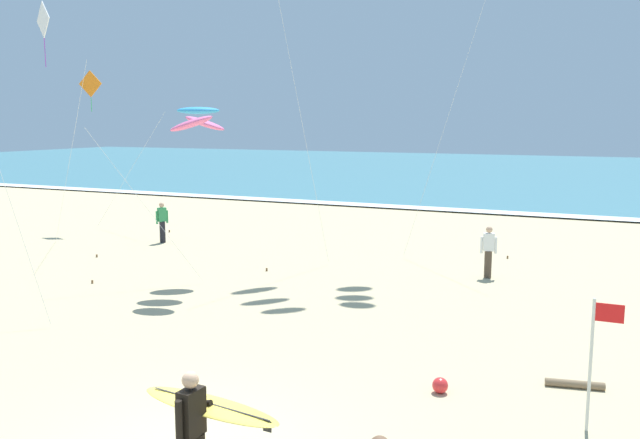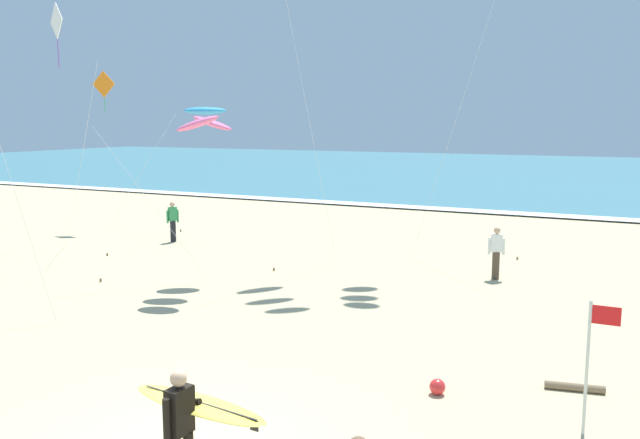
{
  "view_description": "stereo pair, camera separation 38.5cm",
  "coord_description": "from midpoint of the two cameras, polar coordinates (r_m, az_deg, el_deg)",
  "views": [
    {
      "loc": [
        5.38,
        -7.27,
        4.73
      ],
      "look_at": [
        0.02,
        4.5,
        2.79
      ],
      "focal_mm": 37.06,
      "sensor_mm": 36.0,
      "label": 1
    },
    {
      "loc": [
        5.73,
        -7.1,
        4.73
      ],
      "look_at": [
        0.02,
        4.5,
        2.79
      ],
      "focal_mm": 37.06,
      "sensor_mm": 36.0,
      "label": 2
    }
  ],
  "objects": [
    {
      "name": "ocean_water",
      "position": [
        64.4,
        19.51,
        3.85
      ],
      "size": [
        160.0,
        60.0,
        0.08
      ],
      "primitive_type": "cube",
      "color": "teal",
      "rests_on": "ground"
    },
    {
      "name": "surfer_lead",
      "position": [
        8.8,
        -11.57,
        -16.4
      ],
      "size": [
        2.11,
        0.98,
        1.71
      ],
      "color": "black",
      "rests_on": "ground"
    },
    {
      "name": "bystander_green_top",
      "position": [
        26.54,
        -13.87,
        -0.22
      ],
      "size": [
        0.32,
        0.44,
        1.59
      ],
      "color": "black",
      "rests_on": "ground"
    },
    {
      "name": "kite_diamond_ivory_distant",
      "position": [
        27.92,
        -23.08,
        15.08
      ],
      "size": [
        4.29,
        2.01,
        9.18
      ],
      "color": "white",
      "rests_on": "ground"
    },
    {
      "name": "driftwood_log",
      "position": [
        12.9,
        20.32,
        -13.19
      ],
      "size": [
        1.02,
        0.33,
        0.14
      ],
      "primitive_type": "cylinder",
      "rotation": [
        0.0,
        1.57,
        3.33
      ],
      "color": "#846B4C",
      "rests_on": "ground"
    },
    {
      "name": "kite_arc_cobalt_mid",
      "position": [
        19.16,
        -11.05,
        8.48
      ],
      "size": [
        4.08,
        2.85,
        5.12
      ],
      "color": "pink",
      "rests_on": "ground"
    },
    {
      "name": "lifeguard_flag",
      "position": [
        10.9,
        21.73,
        -10.61
      ],
      "size": [
        0.45,
        0.05,
        2.1
      ],
      "color": "silver",
      "rests_on": "ground"
    },
    {
      "name": "shoreline_foam",
      "position": [
        35.05,
        15.15,
        0.6
      ],
      "size": [
        160.0,
        1.41,
        0.01
      ],
      "primitive_type": "cube",
      "color": "white",
      "rests_on": "ocean_water"
    },
    {
      "name": "bystander_white_top",
      "position": [
        20.56,
        13.82,
        -2.71
      ],
      "size": [
        0.48,
        0.26,
        1.59
      ],
      "color": "#4C3D2D",
      "rests_on": "ground"
    },
    {
      "name": "beach_ball",
      "position": [
        12.06,
        9.41,
        -13.95
      ],
      "size": [
        0.28,
        0.28,
        0.28
      ],
      "primitive_type": "sphere",
      "color": "red",
      "rests_on": "ground"
    },
    {
      "name": "kite_diamond_amber_high",
      "position": [
        30.56,
        -19.36,
        10.56
      ],
      "size": [
        4.13,
        0.61,
        6.87
      ],
      "color": "orange",
      "rests_on": "ground"
    }
  ]
}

